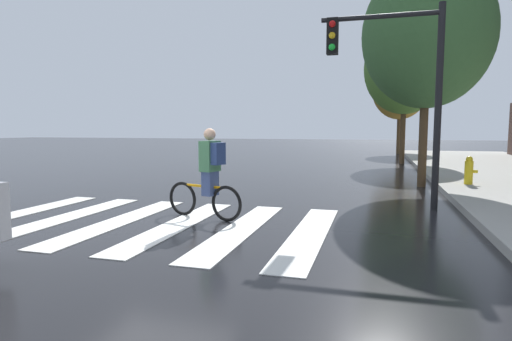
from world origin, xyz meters
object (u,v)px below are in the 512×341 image
fire_hydrant (469,170)px  street_tree_near (427,35)px  street_tree_far (400,88)px  traffic_light_near (397,72)px  cyclist (209,174)px  street_tree_mid (405,68)px

fire_hydrant → street_tree_near: street_tree_near is taller
street_tree_near → street_tree_far: size_ratio=0.99×
traffic_light_near → street_tree_near: street_tree_near is taller
traffic_light_near → fire_hydrant: traffic_light_near is taller
cyclist → street_tree_near: size_ratio=0.26×
traffic_light_near → fire_hydrant: 4.61m
street_tree_near → street_tree_mid: (-0.09, 8.26, 0.20)m
cyclist → street_tree_near: bearing=53.6°
street_tree_near → street_tree_mid: size_ratio=0.96×
cyclist → fire_hydrant: bearing=45.3°
street_tree_near → street_tree_far: 16.80m
fire_hydrant → street_tree_near: 3.97m
cyclist → traffic_light_near: (3.33, 2.15, 2.02)m
cyclist → fire_hydrant: size_ratio=2.17×
cyclist → street_tree_near: 7.99m
street_tree_near → street_tree_far: (0.14, 16.80, 0.06)m
street_tree_mid → street_tree_far: size_ratio=1.03×
street_tree_mid → cyclist: bearing=-106.6°
street_tree_near → street_tree_far: street_tree_far is taller
cyclist → street_tree_far: size_ratio=0.26×
fire_hydrant → street_tree_mid: street_tree_mid is taller
traffic_light_near → street_tree_near: bearing=75.6°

